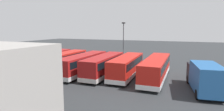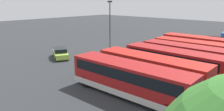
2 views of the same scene
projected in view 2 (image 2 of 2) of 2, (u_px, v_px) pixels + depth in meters
The scene contains 9 objects.
ground_plane at pixel (104, 55), 33.58m from camera, with size 140.00×140.00×0.00m, color #2D3033.
bus_single_deck_near_end at pixel (202, 46), 32.05m from camera, with size 2.66×11.94×2.95m.
bus_single_deck_second at pixel (192, 51), 29.04m from camera, with size 2.88×10.34×2.95m.
bus_single_deck_third at pixel (185, 56), 26.37m from camera, with size 2.76×10.62×2.95m.
bus_single_deck_fourth at pixel (173, 62), 23.81m from camera, with size 2.63×11.30×2.95m.
bus_single_deck_fifth at pixel (151, 69), 21.09m from camera, with size 2.76×11.47×2.95m.
bus_single_deck_sixth at pixel (129, 78), 18.68m from camera, with size 3.03×11.71×2.95m.
car_hatchback_silver at pixel (60, 53), 31.62m from camera, with size 3.61×4.76×1.43m.
lamp_post_tall at pixel (110, 24), 32.65m from camera, with size 0.70×0.30×8.14m.
Camera 2 is at (22.93, 23.18, 8.17)m, focal length 34.62 mm.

